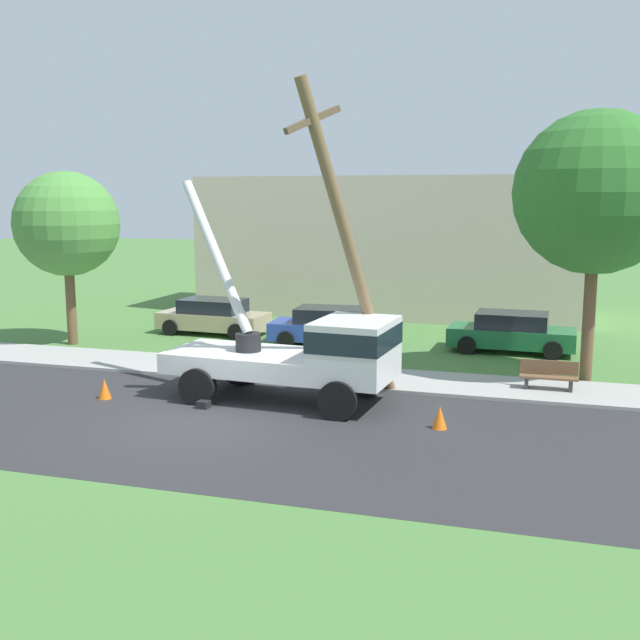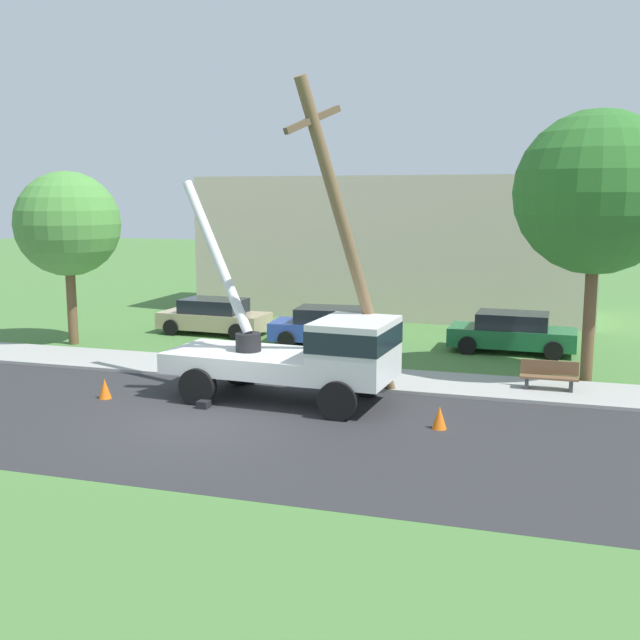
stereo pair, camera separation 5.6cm
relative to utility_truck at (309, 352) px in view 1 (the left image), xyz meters
name	(u,v)px [view 1 (the left image)]	position (x,y,z in m)	size (l,w,h in m)	color
ground_plane	(331,337)	(-2.09, 9.49, -1.41)	(120.00, 120.00, 0.00)	#477538
road_asphalt	(197,422)	(-2.09, -2.51, -1.40)	(80.00, 8.31, 0.01)	#2B2B2D
sidewalk_strip	(274,372)	(-2.09, 2.98, -1.36)	(80.00, 2.67, 0.10)	#9E9E99
utility_truck	(309,352)	(0.00, 0.00, 0.00)	(6.74, 3.21, 5.98)	silver
leaning_utility_pole	(348,241)	(0.94, 0.42, 2.93)	(2.32, 3.41, 8.50)	brown
traffic_cone_ahead	(440,417)	(3.70, -1.28, -1.13)	(0.36, 0.36, 0.56)	orange
traffic_cone_behind	(105,389)	(-5.51, -1.23, -1.13)	(0.36, 0.36, 0.56)	orange
parked_sedan_tan	(213,316)	(-6.85, 8.76, -0.70)	(4.48, 2.16, 1.42)	tan
parked_sedan_blue	(330,326)	(-1.68, 7.84, -0.70)	(4.53, 2.25, 1.42)	#263F99
parked_sedan_green	(511,332)	(4.87, 8.54, -0.70)	(4.45, 2.09, 1.42)	#1E6638
park_bench	(549,376)	(6.18, 3.04, -0.95)	(1.60, 0.45, 0.90)	brown
roadside_tree_near	(596,193)	(7.25, 4.87, 4.19)	(4.80, 4.80, 8.02)	brown
roadside_tree_far	(67,224)	(-11.01, 5.24, 3.08)	(3.85, 3.85, 6.43)	brown
lowrise_building_backdrop	(395,245)	(-1.03, 16.65, 1.79)	(18.00, 6.00, 6.40)	beige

